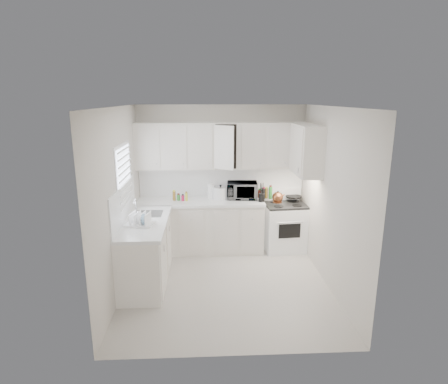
{
  "coord_description": "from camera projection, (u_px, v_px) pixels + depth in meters",
  "views": [
    {
      "loc": [
        -0.29,
        -5.06,
        2.72
      ],
      "look_at": [
        0.0,
        0.7,
        1.25
      ],
      "focal_mm": 29.84,
      "sensor_mm": 36.0,
      "label": 1
    }
  ],
  "objects": [
    {
      "name": "upper_cabinets_right",
      "position": [
        305.0,
        174.0,
        6.07
      ],
      "size": [
        0.33,
        0.9,
        0.8
      ],
      "primitive_type": null,
      "color": "beige",
      "rests_on": "wall_right"
    },
    {
      "name": "lower_cabinets_back",
      "position": [
        201.0,
        227.0,
        6.71
      ],
      "size": [
        2.22,
        0.6,
        0.9
      ],
      "primitive_type": null,
      "color": "beige",
      "rests_on": "floor"
    },
    {
      "name": "countertop_back",
      "position": [
        200.0,
        202.0,
        6.58
      ],
      "size": [
        2.24,
        0.64,
        0.05
      ],
      "primitive_type": "cube",
      "color": "silver",
      "rests_on": "lower_cabinets_back"
    },
    {
      "name": "tea_kettle",
      "position": [
        278.0,
        197.0,
        6.45
      ],
      "size": [
        0.25,
        0.21,
        0.22
      ],
      "primitive_type": null,
      "rotation": [
        0.0,
        0.0,
        -0.05
      ],
      "color": "brown",
      "rests_on": "stove"
    },
    {
      "name": "sauce_right_1",
      "position": [
        257.0,
        193.0,
        6.71
      ],
      "size": [
        0.06,
        0.06,
        0.19
      ],
      "primitive_type": "cylinder",
      "color": "yellow",
      "rests_on": "countertop_back"
    },
    {
      "name": "sauce_right_2",
      "position": [
        260.0,
        192.0,
        6.77
      ],
      "size": [
        0.06,
        0.06,
        0.19
      ],
      "primitive_type": "cylinder",
      "color": "#5A1D19",
      "rests_on": "countertop_back"
    },
    {
      "name": "microwave",
      "position": [
        242.0,
        189.0,
        6.67
      ],
      "size": [
        0.56,
        0.33,
        0.36
      ],
      "primitive_type": "imported",
      "rotation": [
        0.0,
        0.0,
        -0.07
      ],
      "color": "gray",
      "rests_on": "countertop_back"
    },
    {
      "name": "dish_rack",
      "position": [
        140.0,
        218.0,
        5.29
      ],
      "size": [
        0.43,
        0.35,
        0.21
      ],
      "primitive_type": null,
      "rotation": [
        0.0,
        0.0,
        -0.19
      ],
      "color": "white",
      "rests_on": "countertop_left"
    },
    {
      "name": "spice_left_0",
      "position": [
        175.0,
        195.0,
        6.66
      ],
      "size": [
        0.06,
        0.06,
        0.13
      ],
      "primitive_type": "cylinder",
      "color": "olive",
      "rests_on": "countertop_back"
    },
    {
      "name": "sauce_right_3",
      "position": [
        263.0,
        193.0,
        6.71
      ],
      "size": [
        0.06,
        0.06,
        0.19
      ],
      "primitive_type": "cylinder",
      "color": "black",
      "rests_on": "countertop_back"
    },
    {
      "name": "sauce_right_4",
      "position": [
        266.0,
        192.0,
        6.77
      ],
      "size": [
        0.06,
        0.06,
        0.19
      ],
      "primitive_type": "cylinder",
      "color": "olive",
      "rests_on": "countertop_back"
    },
    {
      "name": "spice_left_1",
      "position": [
        179.0,
        197.0,
        6.58
      ],
      "size": [
        0.06,
        0.06,
        0.13
      ],
      "primitive_type": "cylinder",
      "color": "#2B812E",
      "rests_on": "countertop_back"
    },
    {
      "name": "sink",
      "position": [
        148.0,
        206.0,
        5.79
      ],
      "size": [
        0.42,
        0.38,
        0.3
      ],
      "primitive_type": null,
      "color": "gray",
      "rests_on": "countertop_left"
    },
    {
      "name": "backsplash_back",
      "position": [
        222.0,
        181.0,
        6.82
      ],
      "size": [
        2.98,
        0.02,
        0.55
      ],
      "primitive_type": "cube",
      "color": "silver",
      "rests_on": "wall_back"
    },
    {
      "name": "sauce_right_0",
      "position": [
        254.0,
        192.0,
        6.76
      ],
      "size": [
        0.06,
        0.06,
        0.19
      ],
      "primitive_type": "cylinder",
      "color": "#B11740",
      "rests_on": "countertop_back"
    },
    {
      "name": "sauce_right_5",
      "position": [
        269.0,
        193.0,
        6.72
      ],
      "size": [
        0.06,
        0.06,
        0.19
      ],
      "primitive_type": "cylinder",
      "color": "#2B812E",
      "rests_on": "countertop_back"
    },
    {
      "name": "wall_back",
      "position": [
        222.0,
        177.0,
        6.81
      ],
      "size": [
        3.0,
        0.0,
        3.0
      ],
      "primitive_type": "plane",
      "rotation": [
        1.57,
        0.0,
        0.0
      ],
      "color": "beige",
      "rests_on": "ground"
    },
    {
      "name": "ceiling",
      "position": [
        227.0,
        107.0,
        4.94
      ],
      "size": [
        3.2,
        3.2,
        0.0
      ],
      "primitive_type": "plane",
      "rotation": [
        3.14,
        0.0,
        0.0
      ],
      "color": "white",
      "rests_on": "ground"
    },
    {
      "name": "rice_cooker",
      "position": [
        221.0,
        192.0,
        6.64
      ],
      "size": [
        0.28,
        0.28,
        0.26
      ],
      "primitive_type": null,
      "rotation": [
        0.0,
        0.0,
        0.09
      ],
      "color": "white",
      "rests_on": "countertop_back"
    },
    {
      "name": "wall_front",
      "position": [
        235.0,
        244.0,
        3.71
      ],
      "size": [
        3.0,
        0.0,
        3.0
      ],
      "primitive_type": "plane",
      "rotation": [
        -1.57,
        0.0,
        0.0
      ],
      "color": "beige",
      "rests_on": "ground"
    },
    {
      "name": "upper_cabinets_back",
      "position": [
        222.0,
        168.0,
        6.6
      ],
      "size": [
        3.0,
        0.33,
        0.8
      ],
      "primitive_type": null,
      "color": "beige",
      "rests_on": "wall_back"
    },
    {
      "name": "countertop_left",
      "position": [
        145.0,
        223.0,
        5.49
      ],
      "size": [
        0.64,
        1.62,
        0.05
      ],
      "primitive_type": "cube",
      "color": "silver",
      "rests_on": "lower_cabinets_left"
    },
    {
      "name": "wall_left",
      "position": [
        119.0,
        202.0,
        5.19
      ],
      "size": [
        0.0,
        3.2,
        3.2
      ],
      "primitive_type": "plane",
      "rotation": [
        1.57,
        0.0,
        1.57
      ],
      "color": "beige",
      "rests_on": "ground"
    },
    {
      "name": "wall_right",
      "position": [
        331.0,
        199.0,
        5.33
      ],
      "size": [
        0.0,
        3.2,
        3.2
      ],
      "primitive_type": "plane",
      "rotation": [
        1.57,
        0.0,
        -1.57
      ],
      "color": "beige",
      "rests_on": "ground"
    },
    {
      "name": "paper_towel",
      "position": [
        211.0,
        191.0,
        6.69
      ],
      "size": [
        0.12,
        0.12,
        0.27
      ],
      "primitive_type": "cylinder",
      "color": "white",
      "rests_on": "countertop_back"
    },
    {
      "name": "window_blinds",
      "position": [
        125.0,
        179.0,
        5.47
      ],
      "size": [
        0.06,
        0.96,
        1.06
      ],
      "primitive_type": null,
      "color": "white",
      "rests_on": "wall_left"
    },
    {
      "name": "backsplash_left",
      "position": [
        123.0,
        203.0,
        5.4
      ],
      "size": [
        0.02,
        1.6,
        0.55
      ],
      "primitive_type": "cube",
      "color": "silver",
      "rests_on": "wall_left"
    },
    {
      "name": "floor",
      "position": [
        226.0,
        284.0,
        5.58
      ],
      "size": [
        3.2,
        3.2,
        0.0
      ],
      "primitive_type": "plane",
      "color": "#BCB4AC",
      "rests_on": "ground"
    },
    {
      "name": "utensil_crock",
      "position": [
        262.0,
        192.0,
        6.46
      ],
      "size": [
        0.14,
        0.14,
        0.34
      ],
      "primitive_type": null,
      "rotation": [
        0.0,
        0.0,
        0.19
      ],
      "color": "black",
      "rests_on": "countertop_back"
    },
    {
      "name": "frying_pan",
      "position": [
        294.0,
        196.0,
        6.8
      ],
      "size": [
        0.3,
        0.49,
        0.04
      ],
      "primitive_type": null,
      "rotation": [
        0.0,
        0.0,
        0.03
      ],
      "color": "black",
      "rests_on": "stove"
    },
    {
      "name": "stove",
      "position": [
        285.0,
        220.0,
        6.74
      ],
      "size": [
        0.77,
        0.65,
        1.11
      ],
      "primitive_type": null,
      "rotation": [
        0.0,
        0.0,
        0.08
      ],
      "color": "white",
      "rests_on": "floor"
    },
    {
      "name": "spice_left_3",
      "position": [
        187.0,
        196.0,
        6.59
      ],
      "size": [
        0.06,
        0.06,
        0.13
      ],
      "primitive_type": "cylinder",
      "color": "yellow",
      "rests_on": "countertop_back"
    },
    {
      "name": "lower_cabinets_left",
      "position": [
        146.0,
        252.0,
        5.61
      ],
      "size": [
        0.6,
        1.6,
        0.9
      ],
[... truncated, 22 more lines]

